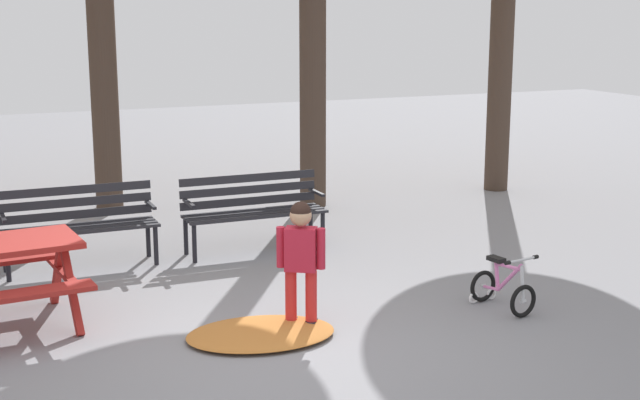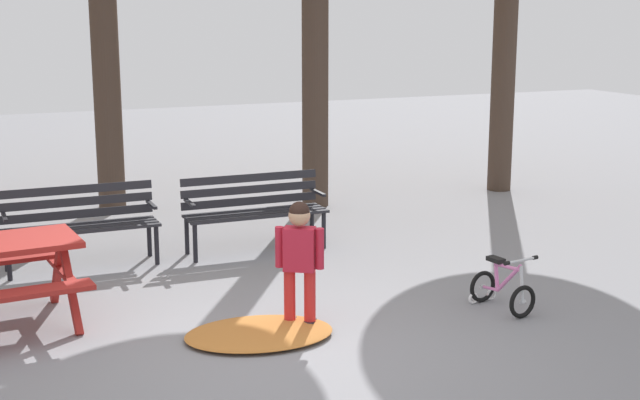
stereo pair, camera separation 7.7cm
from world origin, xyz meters
TOP-DOWN VIEW (x-y plane):
  - ground at (0.00, 0.00)m, footprint 36.00×36.00m
  - park_bench_far_left at (-0.98, 3.14)m, footprint 1.60×0.46m
  - park_bench_left at (0.93, 3.04)m, footprint 1.60×0.47m
  - child_standing at (0.47, 0.50)m, footprint 0.37×0.28m
  - kids_bicycle at (2.32, 0.19)m, footprint 0.43×0.60m
  - leaf_pile at (0.06, 0.40)m, footprint 1.36×1.04m

SIDE VIEW (x-z plane):
  - ground at x=0.00m, z-range 0.00..0.00m
  - leaf_pile at x=0.06m, z-range 0.00..0.07m
  - kids_bicycle at x=2.32m, z-range -0.07..0.47m
  - park_bench_far_left at x=-0.98m, z-range 0.08..0.94m
  - park_bench_left at x=0.93m, z-range 0.08..0.94m
  - child_standing at x=0.47m, z-range 0.10..1.20m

